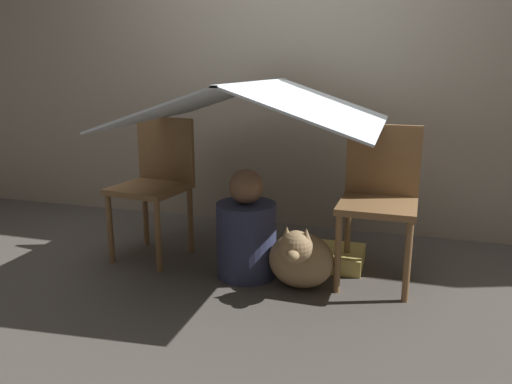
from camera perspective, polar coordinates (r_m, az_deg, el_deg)
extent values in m
plane|color=#47423D|center=(2.93, -0.94, -10.01)|extent=(8.80, 8.80, 0.00)
cube|color=gray|center=(3.74, 4.32, 14.90)|extent=(7.00, 0.05, 2.50)
cylinder|color=brown|center=(3.23, -16.33, -4.09)|extent=(0.04, 0.04, 0.44)
cylinder|color=brown|center=(3.01, -11.11, -5.07)|extent=(0.04, 0.04, 0.44)
cylinder|color=brown|center=(3.49, -12.52, -2.46)|extent=(0.04, 0.04, 0.44)
cylinder|color=brown|center=(3.30, -7.50, -3.24)|extent=(0.04, 0.04, 0.44)
cube|color=brown|center=(3.19, -12.08, 0.39)|extent=(0.47, 0.47, 0.04)
cube|color=brown|center=(3.30, -10.29, 4.86)|extent=(0.42, 0.09, 0.41)
cylinder|color=brown|center=(2.73, 9.33, -7.02)|extent=(0.04, 0.04, 0.44)
cylinder|color=brown|center=(2.71, 16.92, -7.69)|extent=(0.04, 0.04, 0.44)
cylinder|color=brown|center=(3.07, 10.44, -4.69)|extent=(0.04, 0.04, 0.44)
cylinder|color=brown|center=(3.05, 17.17, -5.26)|extent=(0.04, 0.04, 0.44)
cube|color=brown|center=(2.81, 13.74, -1.56)|extent=(0.43, 0.43, 0.04)
cube|color=brown|center=(2.95, 14.33, 3.56)|extent=(0.42, 0.04, 0.41)
cube|color=silver|center=(2.96, -6.59, 10.17)|extent=(0.70, 1.29, 0.24)
cube|color=silver|center=(2.76, 7.06, 9.87)|extent=(0.70, 1.29, 0.24)
cube|color=silver|center=(2.83, 0.00, 12.43)|extent=(0.04, 1.29, 0.01)
cylinder|color=#2D3351|center=(2.92, -1.10, -5.47)|extent=(0.35, 0.35, 0.44)
sphere|color=brown|center=(2.82, -1.13, 0.62)|extent=(0.20, 0.20, 0.20)
ellipsoid|color=#9E7F56|center=(2.79, 5.16, -7.81)|extent=(0.36, 0.25, 0.31)
sphere|color=#9E7F56|center=(2.62, 4.62, -6.27)|extent=(0.17, 0.17, 0.17)
ellipsoid|color=#9E7F56|center=(2.56, 4.24, -7.21)|extent=(0.07, 0.09, 0.06)
cone|color=#9E7F56|center=(2.61, 3.53, -4.74)|extent=(0.06, 0.06, 0.08)
cone|color=#9E7F56|center=(2.59, 5.77, -4.94)|extent=(0.06, 0.06, 0.08)
cube|color=#E5CC66|center=(3.16, 8.31, -7.31)|extent=(0.42, 0.34, 0.10)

